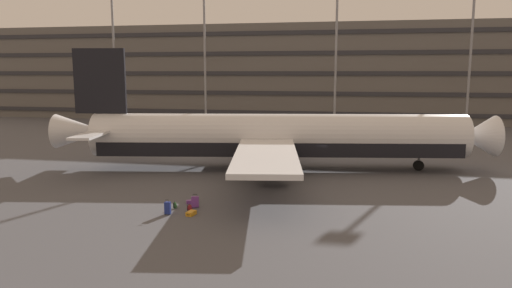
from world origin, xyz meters
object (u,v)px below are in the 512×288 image
(backpack_red, at_px, (175,205))
(backpack_purple, at_px, (190,208))
(airliner, at_px, (274,137))
(suitcase_teal, at_px, (168,208))
(suitcase_large, at_px, (192,202))
(suitcase_silver, at_px, (195,202))
(suitcase_laid_flat, at_px, (191,213))

(backpack_red, distance_m, backpack_purple, 1.18)
(airliner, distance_m, backpack_red, 14.26)
(backpack_red, bearing_deg, suitcase_teal, -89.97)
(airliner, height_order, suitcase_teal, airliner)
(suitcase_large, xyz_separation_m, suitcase_teal, (-0.64, -2.66, 0.31))
(airliner, distance_m, suitcase_large, 12.80)
(suitcase_teal, relative_size, backpack_red, 1.95)
(suitcase_teal, xyz_separation_m, backpack_red, (-0.00, 1.28, -0.21))
(suitcase_silver, height_order, backpack_red, suitcase_silver)
(airliner, height_order, suitcase_laid_flat, airliner)
(suitcase_silver, bearing_deg, backpack_red, -160.78)
(suitcase_teal, relative_size, suitcase_silver, 1.04)
(suitcase_large, bearing_deg, backpack_purple, -74.98)
(suitcase_laid_flat, distance_m, suitcase_silver, 1.61)
(airliner, relative_size, suitcase_teal, 40.87)
(airliner, bearing_deg, backpack_purple, -103.17)
(suitcase_silver, bearing_deg, airliner, 76.40)
(suitcase_laid_flat, height_order, suitcase_silver, suitcase_silver)
(backpack_red, xyz_separation_m, backpack_purple, (1.12, -0.38, -0.00))
(airliner, relative_size, backpack_purple, 79.81)
(suitcase_teal, bearing_deg, suitcase_laid_flat, 5.46)
(backpack_red, bearing_deg, suitcase_laid_flat, -37.95)
(suitcase_large, distance_m, suitcase_teal, 2.75)
(suitcase_large, distance_m, backpack_purple, 1.83)
(suitcase_teal, height_order, backpack_red, suitcase_teal)
(airliner, height_order, suitcase_large, airliner)
(suitcase_teal, bearing_deg, suitcase_large, 76.39)
(backpack_red, bearing_deg, suitcase_large, 64.93)
(suitcase_teal, xyz_separation_m, suitcase_silver, (1.20, 1.70, -0.02))
(suitcase_large, relative_size, backpack_red, 1.60)
(suitcase_laid_flat, distance_m, backpack_red, 1.86)
(suitcase_teal, distance_m, backpack_purple, 1.45)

